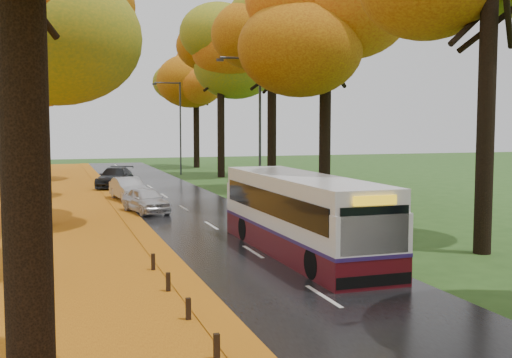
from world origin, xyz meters
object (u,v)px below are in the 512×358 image
bus (301,213)px  car_silver (128,189)px  car_dark (115,177)px  streetlamp_far (177,120)px  streetlamp_mid (255,119)px  car_white (146,200)px

bus → car_silver: size_ratio=2.59×
car_dark → streetlamp_far: bearing=75.6°
streetlamp_far → bus: (-2.49, -34.85, -3.28)m
streetlamp_far → bus: 35.09m
streetlamp_mid → streetlamp_far: (0.00, 22.00, 0.00)m
streetlamp_mid → car_silver: size_ratio=2.03×
streetlamp_mid → car_white: bearing=-170.0°
bus → streetlamp_mid: bearing=78.2°
car_silver → car_dark: car_dark is taller
streetlamp_far → car_silver: streetlamp_far is taller
streetlamp_mid → car_dark: 14.33m
streetlamp_far → car_white: bearing=-104.7°
streetlamp_far → car_dark: bearing=-122.8°
streetlamp_far → car_dark: 12.27m
car_white → car_silver: bearing=79.3°
streetlamp_mid → car_dark: size_ratio=1.68×
car_white → car_silver: car_silver is taller
car_white → car_dark: size_ratio=0.77×
car_white → car_silver: (-0.21, 5.65, 0.02)m
bus → car_white: bearing=106.1°
streetlamp_mid → bus: bearing=-101.0°
streetlamp_far → car_dark: (-6.30, -9.76, -3.98)m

